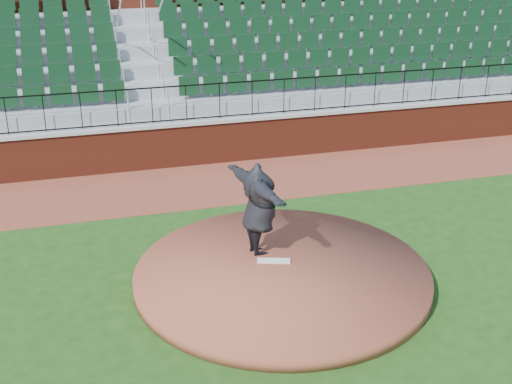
% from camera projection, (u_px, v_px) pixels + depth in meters
% --- Properties ---
extents(ground, '(90.00, 90.00, 0.00)m').
position_uv_depth(ground, '(276.00, 280.00, 13.69)').
color(ground, '#1D4513').
rests_on(ground, ground).
extents(warning_track, '(34.00, 3.20, 0.01)m').
position_uv_depth(warning_track, '(217.00, 182.00, 18.49)').
color(warning_track, brown).
rests_on(warning_track, ground).
extents(field_wall, '(34.00, 0.35, 1.20)m').
position_uv_depth(field_wall, '(204.00, 143.00, 19.68)').
color(field_wall, maroon).
rests_on(field_wall, ground).
extents(wall_cap, '(34.00, 0.45, 0.10)m').
position_uv_depth(wall_cap, '(204.00, 121.00, 19.43)').
color(wall_cap, '#B7B7B7').
rests_on(wall_cap, field_wall).
extents(wall_railing, '(34.00, 0.05, 1.00)m').
position_uv_depth(wall_railing, '(203.00, 102.00, 19.21)').
color(wall_railing, black).
rests_on(wall_railing, wall_cap).
extents(seating_stands, '(34.00, 5.10, 4.60)m').
position_uv_depth(seating_stands, '(185.00, 64.00, 21.44)').
color(seating_stands, gray).
rests_on(seating_stands, ground).
extents(concourse_wall, '(34.00, 0.50, 5.50)m').
position_uv_depth(concourse_wall, '(170.00, 34.00, 23.75)').
color(concourse_wall, maroon).
rests_on(concourse_wall, ground).
extents(pitchers_mound, '(5.83, 5.83, 0.25)m').
position_uv_depth(pitchers_mound, '(282.00, 276.00, 13.62)').
color(pitchers_mound, brown).
rests_on(pitchers_mound, ground).
extents(pitching_rubber, '(0.69, 0.37, 0.04)m').
position_uv_depth(pitching_rubber, '(274.00, 261.00, 13.87)').
color(pitching_rubber, white).
rests_on(pitching_rubber, pitchers_mound).
extents(pitcher, '(1.08, 2.51, 1.98)m').
position_uv_depth(pitcher, '(259.00, 209.00, 13.88)').
color(pitcher, black).
rests_on(pitcher, pitchers_mound).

